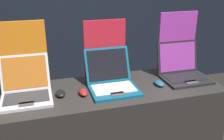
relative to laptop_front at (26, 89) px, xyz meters
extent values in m
cube|color=#282623|center=(0.62, -0.03, -0.50)|extent=(1.69, 0.59, 0.88)
cube|color=#B7B7BC|center=(0.00, -0.07, -0.05)|extent=(0.34, 0.27, 0.02)
cube|color=#2D2D30|center=(0.00, -0.05, -0.04)|extent=(0.30, 0.19, 0.00)
cube|color=#3F3F42|center=(0.00, -0.15, -0.04)|extent=(0.10, 0.06, 0.00)
cube|color=#B7B7BC|center=(0.00, 0.11, 0.08)|extent=(0.34, 0.11, 0.25)
cube|color=#A5591E|center=(0.00, 0.11, 0.08)|extent=(0.31, 0.09, 0.22)
ellipsoid|color=black|center=(0.23, -0.05, -0.04)|extent=(0.07, 0.11, 0.04)
cube|color=black|center=(0.00, 0.17, -0.05)|extent=(0.19, 0.07, 0.02)
cube|color=orange|center=(0.00, 0.17, 0.20)|extent=(0.34, 0.02, 0.49)
cube|color=#0F5170|center=(0.62, -0.10, -0.05)|extent=(0.35, 0.27, 0.02)
cube|color=#B7B7B7|center=(0.62, -0.08, -0.04)|extent=(0.31, 0.19, 0.00)
cube|color=#3F3F42|center=(0.62, -0.18, -0.04)|extent=(0.10, 0.06, 0.00)
cube|color=#0F5170|center=(0.62, 0.10, 0.08)|extent=(0.35, 0.12, 0.26)
cube|color=black|center=(0.62, 0.09, 0.09)|extent=(0.32, 0.10, 0.22)
ellipsoid|color=maroon|center=(0.39, -0.07, -0.04)|extent=(0.06, 0.12, 0.04)
cube|color=black|center=(0.62, 0.18, -0.05)|extent=(0.18, 0.07, 0.02)
cube|color=red|center=(0.62, 0.18, 0.19)|extent=(0.34, 0.02, 0.46)
cube|color=black|center=(1.24, -0.06, -0.05)|extent=(0.36, 0.27, 0.02)
cube|color=black|center=(1.24, -0.04, -0.04)|extent=(0.32, 0.19, 0.00)
cube|color=#3F3F42|center=(1.24, -0.14, -0.04)|extent=(0.10, 0.06, 0.00)
cube|color=black|center=(1.24, 0.11, 0.09)|extent=(0.36, 0.07, 0.27)
cube|color=#8C338C|center=(1.24, 0.10, 0.09)|extent=(0.33, 0.06, 0.23)
ellipsoid|color=navy|center=(0.99, -0.08, -0.05)|extent=(0.07, 0.12, 0.03)
cube|color=black|center=(1.24, 0.14, -0.05)|extent=(0.18, 0.07, 0.02)
cube|color=purple|center=(1.24, 0.14, 0.21)|extent=(0.33, 0.02, 0.50)
camera|label=1|loc=(0.12, -1.77, 0.79)|focal=42.00mm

